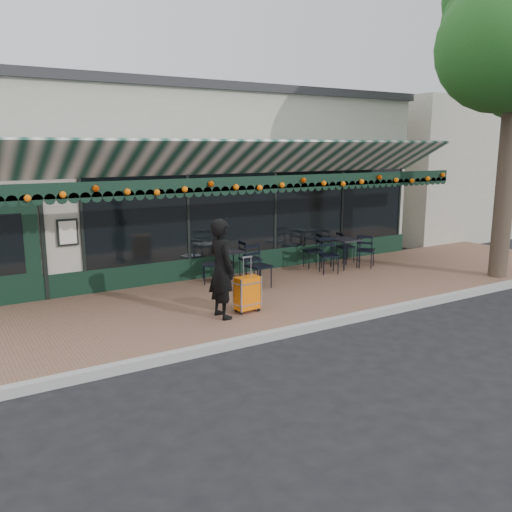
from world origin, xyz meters
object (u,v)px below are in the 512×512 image
cafe_table_a (346,242)px  chair_b_front (259,267)px  chair_a_left (313,251)px  chair_b_right (250,259)px  suitcase (247,294)px  chair_a_front (329,256)px  chair_b_left (212,265)px  chair_a_extra (366,251)px  chair_a_right (346,247)px  woman (221,269)px  cafe_table_b (229,254)px

cafe_table_a → chair_b_front: bearing=-169.6°
chair_a_left → chair_b_right: chair_b_right is taller
suitcase → chair_b_right: suitcase is taller
chair_a_front → chair_b_left: bearing=-170.6°
chair_a_front → chair_a_extra: bearing=23.9°
cafe_table_a → chair_a_right: size_ratio=0.93×
chair_a_extra → chair_b_right: size_ratio=0.96×
chair_a_left → woman: bearing=-43.8°
chair_a_right → chair_b_left: size_ratio=0.96×
chair_b_right → chair_b_front: chair_b_front is taller
suitcase → chair_a_extra: suitcase is taller
woman → chair_a_front: (3.90, 1.72, -0.47)m
chair_a_left → chair_a_extra: bearing=74.3°
woman → chair_b_front: bearing=-51.5°
chair_b_front → chair_a_left: bearing=14.9°
chair_a_right → chair_a_front: size_ratio=0.92×
chair_a_extra → cafe_table_b: bearing=43.9°
suitcase → chair_b_left: suitcase is taller
woman → chair_b_left: woman is taller
suitcase → cafe_table_a: suitcase is taller
chair_a_extra → chair_a_right: bearing=-37.2°
chair_a_extra → chair_a_left: bearing=22.5°
woman → chair_b_right: woman is taller
chair_b_left → chair_b_right: size_ratio=0.93×
suitcase → chair_b_front: 1.80m
cafe_table_a → chair_b_right: bearing=173.1°
chair_a_left → chair_a_front: 0.73m
suitcase → cafe_table_a: 4.55m
cafe_table_a → chair_b_left: chair_b_left is taller
chair_a_left → chair_a_extra: 1.37m
chair_b_front → chair_b_right: bearing=61.5°
woman → cafe_table_b: size_ratio=2.54×
suitcase → chair_a_right: suitcase is taller
chair_a_extra → chair_b_left: size_ratio=1.03×
cafe_table_b → chair_a_front: chair_a_front is taller
suitcase → cafe_table_b: size_ratio=1.48×
chair_a_front → suitcase: bearing=-131.2°
cafe_table_b → chair_a_right: 3.72m
suitcase → chair_a_right: size_ratio=1.30×
suitcase → chair_a_front: suitcase is taller
woman → cafe_table_b: bearing=-33.7°
cafe_table_b → chair_b_left: bearing=174.5°
chair_a_left → cafe_table_b: bearing=-72.8°
chair_a_left → chair_a_right: 1.19m
chair_b_right → chair_a_front: bearing=-100.2°
suitcase → cafe_table_b: (0.88, 2.29, 0.29)m
chair_a_extra → chair_b_left: chair_a_extra is taller
woman → chair_b_front: woman is taller
chair_b_left → chair_b_right: 0.99m
cafe_table_a → chair_a_right: 0.79m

